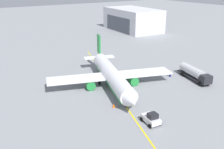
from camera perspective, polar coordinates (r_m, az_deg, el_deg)
ground_plane at (r=61.63m, az=0.00°, el=-2.62°), size 400.00×400.00×0.00m
airplane at (r=61.13m, az=-0.13°, el=-0.19°), size 32.29×29.63×9.56m
fuel_tanker at (r=68.36m, az=17.52°, el=0.30°), size 11.39×5.11×3.15m
pushback_tug at (r=46.55m, az=8.54°, el=-9.48°), size 3.82×2.71×2.20m
refueling_worker at (r=69.16m, az=12.56°, el=0.20°), size 0.59×0.47×1.71m
safety_cone_nose at (r=51.87m, az=0.39°, el=-6.79°), size 0.64×0.64×0.71m
distant_hangar at (r=130.52m, az=4.51°, el=11.88°), size 30.24×18.58×10.41m
taxi_line_marking at (r=61.63m, az=0.00°, el=-2.61°), size 61.13×20.75×0.01m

